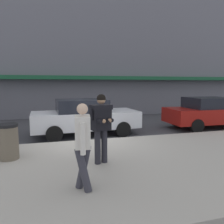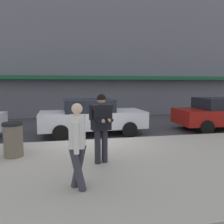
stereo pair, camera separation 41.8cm
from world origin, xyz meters
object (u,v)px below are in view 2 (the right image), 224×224
(parked_sedan_far, at_px, (222,113))
(trash_bin, at_px, (13,139))
(parked_sedan_mid, at_px, (92,116))
(man_texting_on_phone, at_px, (101,121))
(pedestrian_in_light_coat, at_px, (78,141))

(parked_sedan_far, bearing_deg, trash_bin, -162.60)
(parked_sedan_mid, distance_m, man_texting_on_phone, 3.97)
(man_texting_on_phone, height_order, trash_bin, man_texting_on_phone)
(parked_sedan_far, height_order, man_texting_on_phone, man_texting_on_phone)
(parked_sedan_mid, bearing_deg, pedestrian_in_light_coat, -98.73)
(parked_sedan_mid, relative_size, pedestrian_in_light_coat, 2.70)
(man_texting_on_phone, bearing_deg, pedestrian_in_light_coat, -116.11)
(trash_bin, bearing_deg, parked_sedan_far, 17.40)
(parked_sedan_mid, height_order, pedestrian_in_light_coat, pedestrian_in_light_coat)
(trash_bin, bearing_deg, man_texting_on_phone, -22.49)
(parked_sedan_mid, height_order, parked_sedan_far, same)
(parked_sedan_far, xyz_separation_m, trash_bin, (-8.80, -2.76, -0.16))
(trash_bin, bearing_deg, pedestrian_in_light_coat, -53.17)
(pedestrian_in_light_coat, xyz_separation_m, trash_bin, (-1.73, 2.31, -0.47))
(parked_sedan_far, xyz_separation_m, man_texting_on_phone, (-6.42, -3.74, 0.46))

